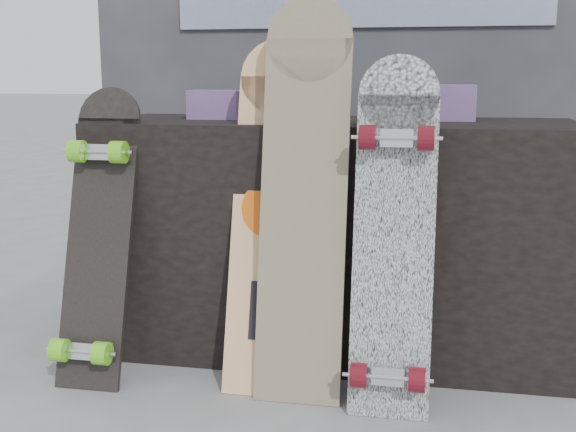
% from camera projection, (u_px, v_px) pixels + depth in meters
% --- Properties ---
extents(ground, '(60.00, 60.00, 0.00)m').
position_uv_depth(ground, '(311.00, 406.00, 2.11)').
color(ground, slate).
rests_on(ground, ground).
extents(vendor_table, '(1.60, 0.60, 0.80)m').
position_uv_depth(vendor_table, '(335.00, 236.00, 2.52)').
color(vendor_table, black).
rests_on(vendor_table, ground).
extents(booth, '(2.40, 0.22, 2.20)m').
position_uv_depth(booth, '(361.00, 40.00, 3.20)').
color(booth, '#303035').
rests_on(booth, ground).
extents(merch_box_purple, '(0.18, 0.12, 0.10)m').
position_uv_depth(merch_box_purple, '(216.00, 105.00, 2.53)').
color(merch_box_purple, '#543B78').
rests_on(merch_box_purple, vendor_table).
extents(merch_box_small, '(0.14, 0.14, 0.12)m').
position_uv_depth(merch_box_small, '(454.00, 103.00, 2.45)').
color(merch_box_small, '#543B78').
rests_on(merch_box_small, vendor_table).
extents(merch_box_flat, '(0.22, 0.10, 0.06)m').
position_uv_depth(merch_box_flat, '(305.00, 110.00, 2.57)').
color(merch_box_flat, '#D1B78C').
rests_on(merch_box_flat, vendor_table).
extents(longboard_geisha, '(0.25, 0.33, 1.07)m').
position_uv_depth(longboard_geisha, '(272.00, 203.00, 2.23)').
color(longboard_geisha, '#CDB78A').
rests_on(longboard_geisha, ground).
extents(longboard_celtic, '(0.26, 0.25, 1.19)m').
position_uv_depth(longboard_celtic, '(304.00, 186.00, 2.13)').
color(longboard_celtic, '#C9B689').
rests_on(longboard_celtic, ground).
extents(longboard_cascadia, '(0.23, 0.27, 1.01)m').
position_uv_depth(longboard_cascadia, '(394.00, 232.00, 2.02)').
color(longboard_cascadia, white).
rests_on(longboard_cascadia, ground).
extents(skateboard_dark, '(0.21, 0.35, 0.92)m').
position_uv_depth(skateboard_dark, '(98.00, 231.00, 2.26)').
color(skateboard_dark, black).
rests_on(skateboard_dark, ground).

